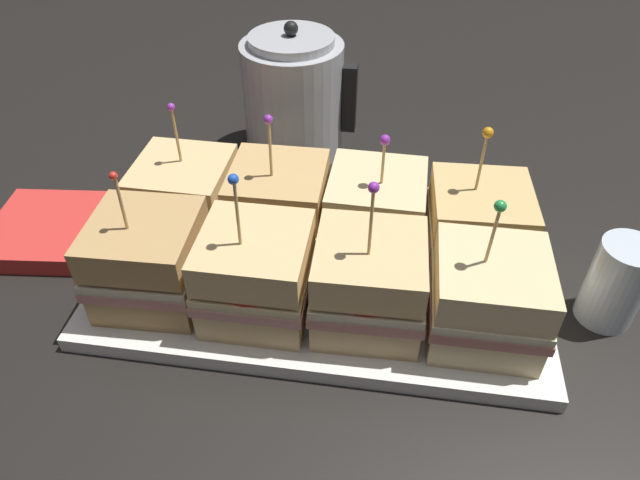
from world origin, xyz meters
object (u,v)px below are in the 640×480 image
sandwich_back_center_left (279,206)px  sandwich_back_center_right (375,214)px  sandwich_back_far_left (186,197)px  napkin_stack (49,230)px  sandwich_front_center_right (369,284)px  sandwich_front_far_left (149,261)px  drinking_glass (617,283)px  kettle_steel (294,97)px  sandwich_front_far_right (487,298)px  sandwich_back_far_right (477,226)px  sandwich_front_center_left (256,275)px  serving_platter (320,280)px

sandwich_back_center_left → sandwich_back_center_right: (0.11, 0.00, -0.00)m
sandwich_back_far_left → napkin_stack: 0.19m
sandwich_front_center_right → sandwich_back_center_left: size_ratio=1.03×
sandwich_front_far_left → sandwich_back_center_right: bearing=26.6°
sandwich_back_far_left → sandwich_back_center_right: 0.23m
sandwich_back_center_right → drinking_glass: bearing=-12.8°
kettle_steel → sandwich_back_center_left: bearing=-84.0°
sandwich_back_center_left → drinking_glass: (0.37, -0.06, -0.02)m
napkin_stack → sandwich_front_far_left: bearing=-27.2°
sandwich_front_far_right → sandwich_back_far_left: size_ratio=0.99×
sandwich_back_center_right → sandwich_back_far_right: sandwich_back_far_right is taller
sandwich_front_far_left → sandwich_back_far_left: size_ratio=0.98×
sandwich_front_far_left → sandwich_front_center_left: 0.12m
sandwich_front_center_right → napkin_stack: bearing=167.3°
drinking_glass → sandwich_back_center_left: bearing=171.3°
sandwich_back_far_left → sandwich_back_center_right: bearing=-0.2°
sandwich_back_center_left → sandwich_back_far_right: bearing=-0.2°
sandwich_back_far_right → kettle_steel: (-0.26, 0.24, 0.02)m
sandwich_back_far_right → drinking_glass: 0.16m
sandwich_front_far_right → sandwich_back_center_left: 0.26m
sandwich_front_far_right → sandwich_back_center_right: 0.17m
sandwich_front_center_right → sandwich_back_center_left: (-0.12, 0.11, 0.00)m
serving_platter → sandwich_back_far_left: sandwich_back_far_left is taller
serving_platter → sandwich_front_center_right: size_ratio=2.82×
sandwich_back_center_right → sandwich_back_center_left: bearing=-178.9°
sandwich_front_far_left → sandwich_front_center_right: 0.23m
sandwich_front_far_right → napkin_stack: (-0.53, 0.09, -0.05)m
sandwich_front_far_right → napkin_stack: sandwich_front_far_right is taller
sandwich_back_far_left → drinking_glass: 0.49m
sandwich_front_far_right → sandwich_back_center_right: (-0.12, 0.12, 0.00)m
sandwich_front_far_left → sandwich_back_center_left: 0.16m
sandwich_front_center_left → napkin_stack: sandwich_front_center_left is taller
sandwich_back_far_right → drinking_glass: size_ratio=1.69×
sandwich_front_center_left → kettle_steel: size_ratio=0.90×
sandwich_front_far_left → sandwich_back_center_left: bearing=44.1°
serving_platter → sandwich_front_far_right: size_ratio=3.02×
sandwich_front_center_right → sandwich_back_center_right: size_ratio=1.12×
sandwich_front_center_left → napkin_stack: bearing=162.0°
sandwich_front_center_right → sandwich_back_far_left: (-0.23, 0.12, -0.00)m
sandwich_front_center_right → napkin_stack: size_ratio=1.16×
serving_platter → sandwich_back_center_left: (-0.06, 0.06, 0.06)m
sandwich_back_center_right → napkin_stack: sandwich_back_center_right is taller
drinking_glass → sandwich_back_far_right: bearing=158.6°
sandwich_back_center_left → napkin_stack: (-0.30, -0.02, -0.06)m
serving_platter → sandwich_front_far_right: bearing=-18.3°
kettle_steel → sandwich_front_center_left: bearing=-85.9°
sandwich_front_far_right → sandwich_front_center_right: bearing=179.4°
sandwich_back_center_left → drinking_glass: bearing=-8.7°
sandwich_front_far_left → sandwich_back_far_right: bearing=18.0°
serving_platter → kettle_steel: kettle_steel is taller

